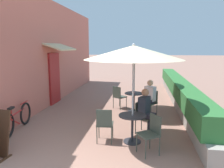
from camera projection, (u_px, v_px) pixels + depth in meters
cafe_facade_wall at (54, 53)px, 9.37m from camera, size 0.98×10.97×4.20m
planter_hedge at (179, 92)px, 8.90m from camera, size 0.60×9.97×1.01m
patio_table_near at (132, 124)px, 5.39m from camera, size 0.68×0.68×0.70m
patio_umbrella_near at (134, 53)px, 5.09m from camera, size 2.34×2.34×2.43m
cafe_chair_near_left at (151, 131)px, 4.80m from camera, size 0.55×0.55×0.87m
cafe_chair_near_right at (142, 115)px, 5.97m from camera, size 0.54×0.54×0.87m
seated_patron_near_right at (146, 109)px, 5.88m from camera, size 0.50×0.46×1.25m
cafe_chair_near_back at (105, 122)px, 5.36m from camera, size 0.43×0.43×0.87m
patio_table_mid at (134, 99)px, 7.92m from camera, size 0.68×0.68×0.70m
patio_umbrella_mid at (135, 51)px, 7.63m from camera, size 2.34×2.34×2.43m
cafe_chair_mid_left at (119, 95)px, 8.33m from camera, size 0.56×0.56×0.87m
cafe_chair_mid_right at (151, 101)px, 7.51m from camera, size 0.56×0.56×0.87m
seated_patron_mid_right at (149, 96)px, 7.40m from camera, size 0.49×0.51×1.25m
coffee_cup_mid at (133, 92)px, 7.78m from camera, size 0.07×0.07×0.09m
bicycle_leaning at (17, 119)px, 6.13m from camera, size 0.25×1.76×0.77m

